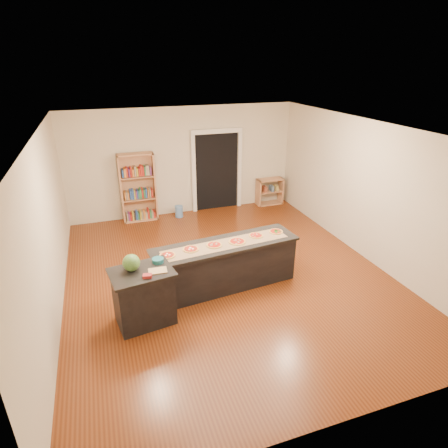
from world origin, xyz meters
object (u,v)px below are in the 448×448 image
object	(u,v)px
side_counter	(144,297)
watermelon	(131,263)
low_shelf	(270,191)
waste_bin	(179,211)
kitchen_island	(225,265)
bookshelf	(138,188)

from	to	relation	value
side_counter	watermelon	size ratio (longest dim) A/B	3.55
low_shelf	waste_bin	size ratio (longest dim) A/B	2.47
side_counter	waste_bin	xyz separation A→B (m)	(1.45, 4.09, -0.32)
kitchen_island	watermelon	distance (m)	1.84
bookshelf	waste_bin	world-z (taller)	bookshelf
bookshelf	side_counter	bearing A→B (deg)	-96.21
side_counter	bookshelf	distance (m)	4.25
bookshelf	low_shelf	bearing A→B (deg)	-0.09
kitchen_island	waste_bin	world-z (taller)	kitchen_island
kitchen_island	side_counter	distance (m)	1.64
waste_bin	watermelon	xyz separation A→B (m)	(-1.57, -4.01, 0.91)
bookshelf	waste_bin	xyz separation A→B (m)	(0.99, -0.12, -0.73)
side_counter	bookshelf	size ratio (longest dim) A/B	0.53
waste_bin	watermelon	distance (m)	4.40
waste_bin	watermelon	size ratio (longest dim) A/B	1.16
side_counter	watermelon	distance (m)	0.61
kitchen_island	low_shelf	size ratio (longest dim) A/B	3.53
waste_bin	side_counter	bearing A→B (deg)	-109.53
kitchen_island	bookshelf	xyz separation A→B (m)	(-1.08, 3.64, 0.44)
kitchen_island	waste_bin	distance (m)	3.53
low_shelf	waste_bin	distance (m)	2.70
bookshelf	waste_bin	distance (m)	1.23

